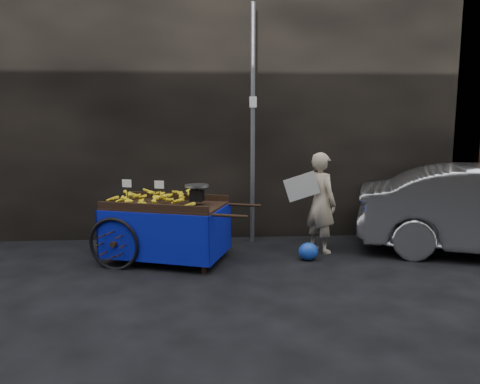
{
  "coord_description": "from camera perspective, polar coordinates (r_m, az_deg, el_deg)",
  "views": [
    {
      "loc": [
        -0.47,
        -6.63,
        2.11
      ],
      "look_at": [
        0.03,
        0.5,
        1.0
      ],
      "focal_mm": 35.0,
      "sensor_mm": 36.0,
      "label": 1
    }
  ],
  "objects": [
    {
      "name": "building_wall",
      "position": [
        9.28,
        1.36,
        11.22
      ],
      "size": [
        13.5,
        2.0,
        5.0
      ],
      "color": "black",
      "rests_on": "ground"
    },
    {
      "name": "plastic_bag",
      "position": [
        7.2,
        8.32,
        -7.19
      ],
      "size": [
        0.3,
        0.24,
        0.27
      ],
      "primitive_type": "ellipsoid",
      "color": "blue",
      "rests_on": "ground"
    },
    {
      "name": "vendor",
      "position": [
        7.55,
        9.76,
        -1.27
      ],
      "size": [
        0.95,
        0.7,
        1.6
      ],
      "rotation": [
        0.0,
        0.0,
        2.16
      ],
      "color": "tan",
      "rests_on": "ground"
    },
    {
      "name": "banana_cart",
      "position": [
        7.07,
        -9.38,
        -2.18
      ],
      "size": [
        2.52,
        1.71,
        1.26
      ],
      "rotation": [
        0.0,
        0.0,
        -0.32
      ],
      "color": "black",
      "rests_on": "ground"
    },
    {
      "name": "ground",
      "position": [
        6.97,
        0.06,
        -8.8
      ],
      "size": [
        80.0,
        80.0,
        0.0
      ],
      "primitive_type": "plane",
      "color": "black",
      "rests_on": "ground"
    },
    {
      "name": "street_pole",
      "position": [
        7.97,
        1.56,
        8.07
      ],
      "size": [
        0.12,
        0.1,
        4.0
      ],
      "color": "slate",
      "rests_on": "ground"
    }
  ]
}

